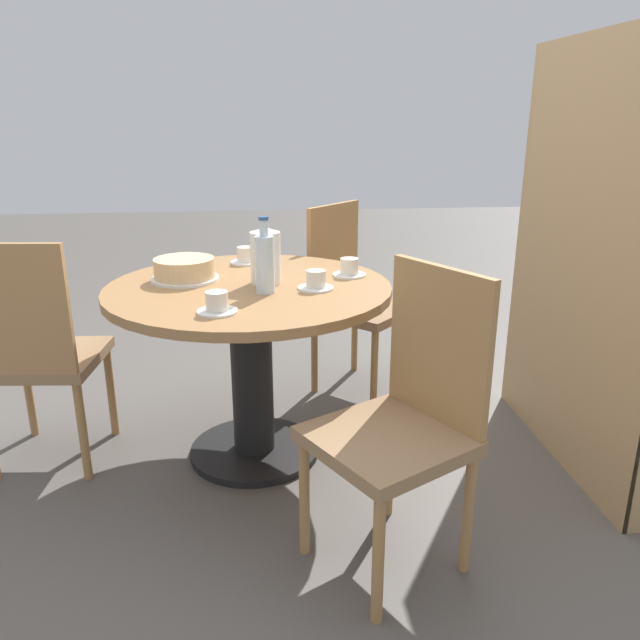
{
  "coord_description": "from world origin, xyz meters",
  "views": [
    {
      "loc": [
        2.35,
        0.04,
        1.37
      ],
      "look_at": [
        0.0,
        0.28,
        0.59
      ],
      "focal_mm": 35.0,
      "sensor_mm": 36.0,
      "label": 1
    }
  ],
  "objects_px": {
    "bookshelf": "(604,257)",
    "cup_a": "(217,304)",
    "water_bottle": "(265,262)",
    "chair_c": "(404,416)",
    "cup_b": "(246,256)",
    "chair_b": "(37,351)",
    "chair_a": "(354,295)",
    "cup_d": "(316,281)",
    "cup_c": "(349,269)",
    "coffee_pot": "(265,256)",
    "cake_main": "(184,270)"
  },
  "relations": [
    {
      "from": "coffee_pot",
      "to": "cup_c",
      "type": "relative_size",
      "value": 1.75
    },
    {
      "from": "water_bottle",
      "to": "cup_a",
      "type": "distance_m",
      "value": 0.29
    },
    {
      "from": "cup_b",
      "to": "cup_c",
      "type": "bearing_deg",
      "value": 57.21
    },
    {
      "from": "bookshelf",
      "to": "cup_d",
      "type": "xyz_separation_m",
      "value": [
        -0.04,
        -1.11,
        -0.08
      ]
    },
    {
      "from": "cup_a",
      "to": "cup_c",
      "type": "bearing_deg",
      "value": 131.35
    },
    {
      "from": "chair_c",
      "to": "cup_c",
      "type": "relative_size",
      "value": 6.9
    },
    {
      "from": "chair_c",
      "to": "water_bottle",
      "type": "bearing_deg",
      "value": -174.17
    },
    {
      "from": "chair_a",
      "to": "cup_c",
      "type": "distance_m",
      "value": 0.61
    },
    {
      "from": "coffee_pot",
      "to": "cup_c",
      "type": "distance_m",
      "value": 0.36
    },
    {
      "from": "bookshelf",
      "to": "water_bottle",
      "type": "relative_size",
      "value": 5.86
    },
    {
      "from": "chair_c",
      "to": "coffee_pot",
      "type": "distance_m",
      "value": 0.88
    },
    {
      "from": "chair_b",
      "to": "bookshelf",
      "type": "height_order",
      "value": "bookshelf"
    },
    {
      "from": "cup_c",
      "to": "cup_b",
      "type": "bearing_deg",
      "value": -122.79
    },
    {
      "from": "cup_d",
      "to": "cake_main",
      "type": "bearing_deg",
      "value": -109.93
    },
    {
      "from": "chair_a",
      "to": "chair_b",
      "type": "relative_size",
      "value": 1.0
    },
    {
      "from": "chair_a",
      "to": "cake_main",
      "type": "xyz_separation_m",
      "value": [
        0.55,
        -0.77,
        0.28
      ]
    },
    {
      "from": "cake_main",
      "to": "cup_d",
      "type": "distance_m",
      "value": 0.54
    },
    {
      "from": "cup_c",
      "to": "cake_main",
      "type": "bearing_deg",
      "value": -89.43
    },
    {
      "from": "coffee_pot",
      "to": "cup_d",
      "type": "relative_size",
      "value": 1.75
    },
    {
      "from": "cup_c",
      "to": "chair_a",
      "type": "bearing_deg",
      "value": 168.84
    },
    {
      "from": "cup_a",
      "to": "chair_b",
      "type": "bearing_deg",
      "value": -115.7
    },
    {
      "from": "chair_b",
      "to": "chair_a",
      "type": "bearing_deg",
      "value": -149.49
    },
    {
      "from": "chair_a",
      "to": "cake_main",
      "type": "height_order",
      "value": "chair_a"
    },
    {
      "from": "bookshelf",
      "to": "cup_a",
      "type": "relative_size",
      "value": 12.06
    },
    {
      "from": "cup_c",
      "to": "coffee_pot",
      "type": "bearing_deg",
      "value": -75.48
    },
    {
      "from": "chair_b",
      "to": "cup_d",
      "type": "bearing_deg",
      "value": -179.73
    },
    {
      "from": "water_bottle",
      "to": "cup_d",
      "type": "height_order",
      "value": "water_bottle"
    },
    {
      "from": "chair_c",
      "to": "cup_d",
      "type": "xyz_separation_m",
      "value": [
        -0.6,
        -0.21,
        0.27
      ]
    },
    {
      "from": "cup_a",
      "to": "cup_b",
      "type": "distance_m",
      "value": 0.73
    },
    {
      "from": "cup_b",
      "to": "cup_c",
      "type": "xyz_separation_m",
      "value": [
        0.27,
        0.42,
        0.0
      ]
    },
    {
      "from": "coffee_pot",
      "to": "water_bottle",
      "type": "bearing_deg",
      "value": -2.19
    },
    {
      "from": "chair_b",
      "to": "cup_c",
      "type": "xyz_separation_m",
      "value": [
        -0.1,
        1.23,
        0.27
      ]
    },
    {
      "from": "chair_b",
      "to": "coffee_pot",
      "type": "xyz_separation_m",
      "value": [
        -0.01,
        0.89,
        0.35
      ]
    },
    {
      "from": "chair_b",
      "to": "cup_b",
      "type": "height_order",
      "value": "chair_b"
    },
    {
      "from": "cup_a",
      "to": "cup_d",
      "type": "relative_size",
      "value": 1.0
    },
    {
      "from": "chair_c",
      "to": "water_bottle",
      "type": "height_order",
      "value": "water_bottle"
    },
    {
      "from": "chair_c",
      "to": "cup_b",
      "type": "height_order",
      "value": "chair_c"
    },
    {
      "from": "bookshelf",
      "to": "cup_a",
      "type": "distance_m",
      "value": 1.49
    },
    {
      "from": "chair_a",
      "to": "chair_c",
      "type": "relative_size",
      "value": 1.0
    },
    {
      "from": "coffee_pot",
      "to": "water_bottle",
      "type": "relative_size",
      "value": 0.85
    },
    {
      "from": "cup_b",
      "to": "chair_c",
      "type": "bearing_deg",
      "value": 24.44
    },
    {
      "from": "cake_main",
      "to": "cup_b",
      "type": "height_order",
      "value": "cake_main"
    },
    {
      "from": "chair_a",
      "to": "water_bottle",
      "type": "xyz_separation_m",
      "value": [
        0.76,
        -0.45,
        0.36
      ]
    },
    {
      "from": "chair_b",
      "to": "chair_c",
      "type": "height_order",
      "value": "same"
    },
    {
      "from": "chair_c",
      "to": "cup_a",
      "type": "distance_m",
      "value": 0.71
    },
    {
      "from": "chair_a",
      "to": "chair_b",
      "type": "distance_m",
      "value": 1.48
    },
    {
      "from": "cup_c",
      "to": "cup_d",
      "type": "distance_m",
      "value": 0.25
    },
    {
      "from": "cup_a",
      "to": "bookshelf",
      "type": "bearing_deg",
      "value": 98.69
    },
    {
      "from": "coffee_pot",
      "to": "cup_d",
      "type": "height_order",
      "value": "coffee_pot"
    },
    {
      "from": "bookshelf",
      "to": "cup_d",
      "type": "bearing_deg",
      "value": 88.2
    }
  ]
}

